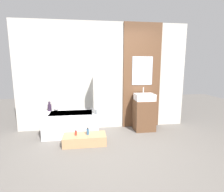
{
  "coord_description": "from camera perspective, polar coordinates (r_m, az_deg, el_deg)",
  "views": [
    {
      "loc": [
        -0.4,
        -2.73,
        1.59
      ],
      "look_at": [
        0.09,
        0.73,
        0.97
      ],
      "focal_mm": 28.0,
      "sensor_mm": 36.0,
      "label": 1
    }
  ],
  "objects": [
    {
      "name": "ground_plane",
      "position": [
        3.18,
        0.27,
        -19.86
      ],
      "size": [
        12.0,
        12.0,
        0.0
      ],
      "primitive_type": "plane",
      "color": "#605B56"
    },
    {
      "name": "vase_round_light",
      "position": [
        4.34,
        -17.78,
        -3.94
      ],
      "size": [
        0.11,
        0.11,
        0.11
      ],
      "primitive_type": "sphere",
      "color": "white",
      "rests_on": "bathtub"
    },
    {
      "name": "vase_tall_dark",
      "position": [
        4.37,
        -19.71,
        -3.45
      ],
      "size": [
        0.09,
        0.09,
        0.22
      ],
      "color": "#2D1E33",
      "rests_on": "bathtub"
    },
    {
      "name": "bathtub",
      "position": [
        4.17,
        -13.05,
        -8.72
      ],
      "size": [
        1.21,
        0.64,
        0.52
      ],
      "color": "white",
      "rests_on": "ground_plane"
    },
    {
      "name": "wall_tiled_back",
      "position": [
        4.34,
        -2.73,
        6.27
      ],
      "size": [
        4.2,
        0.06,
        2.6
      ],
      "primitive_type": "cube",
      "color": "#B7B2A8",
      "rests_on": "ground_plane"
    },
    {
      "name": "glass_shower_screen",
      "position": [
        3.93,
        -5.15,
        1.25
      ],
      "size": [
        0.01,
        0.49,
        0.94
      ],
      "primitive_type": "cube",
      "color": "silver",
      "rests_on": "bathtub"
    },
    {
      "name": "sink",
      "position": [
        4.3,
        10.55,
        -0.31
      ],
      "size": [
        0.46,
        0.37,
        0.3
      ],
      "color": "white",
      "rests_on": "vanity_cabinet"
    },
    {
      "name": "wooden_step_bench",
      "position": [
        3.69,
        -8.89,
        -13.83
      ],
      "size": [
        0.86,
        0.38,
        0.2
      ],
      "primitive_type": "cube",
      "color": "#A87F56",
      "rests_on": "ground_plane"
    },
    {
      "name": "bottle_soap_primary",
      "position": [
        3.64,
        -11.7,
        -11.76
      ],
      "size": [
        0.04,
        0.04,
        0.1
      ],
      "color": "red",
      "rests_on": "wooden_step_bench"
    },
    {
      "name": "vanity_cabinet",
      "position": [
        4.41,
        10.36,
        -6.1
      ],
      "size": [
        0.49,
        0.46,
        0.74
      ],
      "primitive_type": "cube",
      "color": "brown",
      "rests_on": "ground_plane"
    },
    {
      "name": "bottle_soap_secondary",
      "position": [
        3.63,
        -7.93,
        -11.42
      ],
      "size": [
        0.05,
        0.05,
        0.15
      ],
      "color": "#2D567A",
      "rests_on": "wooden_step_bench"
    },
    {
      "name": "wall_wood_accent",
      "position": [
        4.48,
        9.75,
        6.36
      ],
      "size": [
        0.95,
        0.04,
        2.6
      ],
      "color": "brown",
      "rests_on": "ground_plane"
    }
  ]
}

